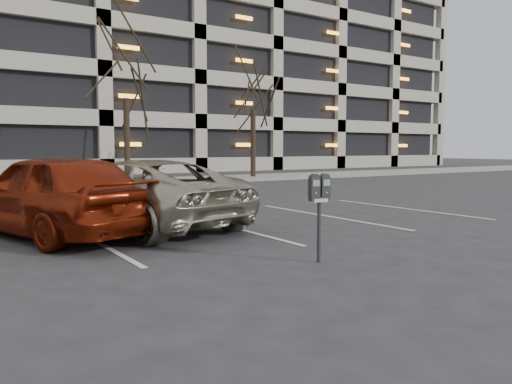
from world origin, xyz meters
TOP-DOWN VIEW (x-y plane):
  - ground at (0.00, 0.00)m, footprint 140.00×140.00m
  - sidewalk at (0.00, 16.00)m, footprint 80.00×4.00m
  - stall_lines at (-1.40, 2.30)m, footprint 16.90×5.20m
  - parking_garage at (12.00, 33.84)m, footprint 52.00×20.00m
  - tree_c at (4.00, 16.00)m, footprint 3.86×3.86m
  - tree_d at (11.00, 16.00)m, footprint 3.67×3.67m
  - parking_meter at (0.83, -1.32)m, footprint 0.34×0.18m
  - suv_silver at (-0.21, 3.14)m, footprint 3.51×5.50m
  - car_red at (-1.91, 2.99)m, footprint 3.24×4.98m

SIDE VIEW (x-z plane):
  - ground at x=0.00m, z-range 0.00..0.00m
  - stall_lines at x=-1.40m, z-range 0.00..0.01m
  - sidewalk at x=0.00m, z-range 0.00..0.12m
  - suv_silver at x=-0.21m, z-range 0.00..1.41m
  - car_red at x=-1.91m, z-range 0.00..1.58m
  - parking_meter at x=0.83m, z-range 0.33..1.58m
  - tree_d at x=11.00m, z-range 1.85..10.19m
  - tree_c at x=4.00m, z-range 1.96..10.73m
  - parking_garage at x=12.00m, z-range -0.24..18.76m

